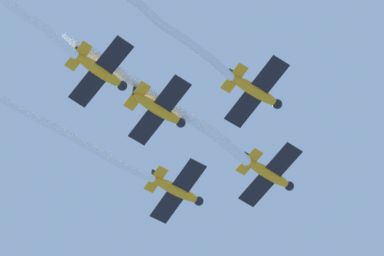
{
  "coord_description": "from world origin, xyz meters",
  "views": [
    {
      "loc": [
        -3.26,
        -34.88,
        3.67
      ],
      "look_at": [
        -8.27,
        2.96,
        68.08
      ],
      "focal_mm": 82.15,
      "sensor_mm": 36.0,
      "label": 1
    }
  ],
  "objects_px": {
    "airplane_lead": "(269,174)",
    "airplane_trail": "(100,71)",
    "airplane_right_wing": "(256,91)",
    "airplane_left_wing": "(177,190)",
    "airplane_slot": "(159,110)"
  },
  "relations": [
    {
      "from": "airplane_left_wing",
      "to": "airplane_right_wing",
      "type": "distance_m",
      "value": 11.7
    },
    {
      "from": "airplane_left_wing",
      "to": "airplane_slot",
      "type": "bearing_deg",
      "value": -131.31
    },
    {
      "from": "airplane_left_wing",
      "to": "airplane_right_wing",
      "type": "bearing_deg",
      "value": -86.27
    },
    {
      "from": "airplane_left_wing",
      "to": "airplane_trail",
      "type": "bearing_deg",
      "value": -149.77
    },
    {
      "from": "airplane_slot",
      "to": "airplane_trail",
      "type": "distance_m",
      "value": 5.87
    },
    {
      "from": "airplane_right_wing",
      "to": "airplane_trail",
      "type": "relative_size",
      "value": 1.04
    },
    {
      "from": "airplane_lead",
      "to": "airplane_left_wing",
      "type": "distance_m",
      "value": 8.26
    },
    {
      "from": "airplane_lead",
      "to": "airplane_trail",
      "type": "height_order",
      "value": "airplane_trail"
    },
    {
      "from": "airplane_right_wing",
      "to": "airplane_slot",
      "type": "xyz_separation_m",
      "value": [
        -8.25,
        0.4,
        -0.5
      ]
    },
    {
      "from": "airplane_lead",
      "to": "airplane_slot",
      "type": "relative_size",
      "value": 1.0
    },
    {
      "from": "airplane_left_wing",
      "to": "airplane_trail",
      "type": "relative_size",
      "value": 1.06
    },
    {
      "from": "airplane_slot",
      "to": "airplane_trail",
      "type": "height_order",
      "value": "airplane_trail"
    },
    {
      "from": "airplane_slot",
      "to": "airplane_left_wing",
      "type": "bearing_deg",
      "value": 44.73
    },
    {
      "from": "airplane_right_wing",
      "to": "airplane_trail",
      "type": "distance_m",
      "value": 13.06
    },
    {
      "from": "airplane_lead",
      "to": "airplane_right_wing",
      "type": "relative_size",
      "value": 0.99
    }
  ]
}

